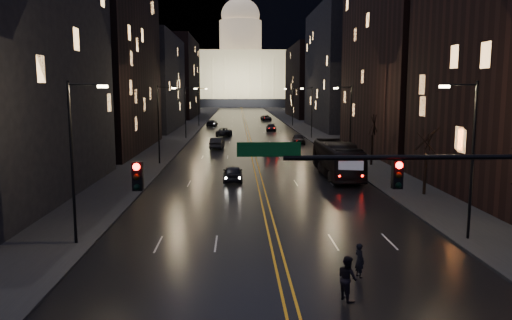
{
  "coord_description": "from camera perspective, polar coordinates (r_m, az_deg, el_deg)",
  "views": [
    {
      "loc": [
        -2.09,
        -16.96,
        8.54
      ],
      "look_at": [
        -0.93,
        13.4,
        4.24
      ],
      "focal_mm": 35.0,
      "sensor_mm": 36.0,
      "label": 1
    }
  ],
  "objects": [
    {
      "name": "bus",
      "position": [
        49.87,
        9.26,
        0.08
      ],
      "size": [
        2.94,
        12.32,
        3.43
      ],
      "primitive_type": "imported",
      "rotation": [
        0.0,
        0.0,
        0.01
      ],
      "color": "black",
      "rests_on": "ground"
    },
    {
      "name": "streetlamp_left_far",
      "position": [
        87.46,
        -7.95,
        5.71
      ],
      "size": [
        2.13,
        0.25,
        9.0
      ],
      "color": "black",
      "rests_on": "ground"
    },
    {
      "name": "receding_car_d",
      "position": [
        138.74,
        1.17,
        4.84
      ],
      "size": [
        3.01,
        5.66,
        1.51
      ],
      "primitive_type": "imported",
      "rotation": [
        0.0,
        0.0,
        0.09
      ],
      "color": "black",
      "rests_on": "ground"
    },
    {
      "name": "streetlamp_right_near",
      "position": [
        30.08,
        23.23,
        0.81
      ],
      "size": [
        2.13,
        0.25,
        9.0
      ],
      "color": "black",
      "rests_on": "ground"
    },
    {
      "name": "streetlamp_right_dist",
      "position": [
        117.72,
        4.13,
        6.35
      ],
      "size": [
        2.13,
        0.25,
        9.0
      ],
      "color": "black",
      "rests_on": "ground"
    },
    {
      "name": "streetlamp_left_near",
      "position": [
        28.54,
        -19.97,
        0.62
      ],
      "size": [
        2.13,
        0.25,
        9.0
      ],
      "color": "black",
      "rests_on": "ground"
    },
    {
      "name": "building_right_dist",
      "position": [
        158.67,
        6.26,
        8.9
      ],
      "size": [
        12.0,
        40.0,
        22.0
      ],
      "primitive_type": "cube",
      "color": "black",
      "rests_on": "ground"
    },
    {
      "name": "sidewalk_left",
      "position": [
        147.68,
        -6.83,
        4.71
      ],
      "size": [
        8.0,
        320.0,
        0.16
      ],
      "primitive_type": "cube",
      "color": "black",
      "rests_on": "ground"
    },
    {
      "name": "capitol",
      "position": [
        267.1,
        -1.76,
        9.9
      ],
      "size": [
        90.0,
        50.0,
        58.5
      ],
      "color": "black",
      "rests_on": "ground"
    },
    {
      "name": "building_left_far",
      "position": [
        110.6,
        -12.17,
        8.63
      ],
      "size": [
        12.0,
        34.0,
        20.0
      ],
      "primitive_type": "cube",
      "color": "black",
      "rests_on": "ground"
    },
    {
      "name": "streetlamp_left_dist",
      "position": [
        117.33,
        -6.49,
        6.32
      ],
      "size": [
        2.13,
        0.25,
        9.0
      ],
      "color": "black",
      "rests_on": "ground"
    },
    {
      "name": "streetlamp_right_far",
      "position": [
        87.98,
        6.28,
        5.76
      ],
      "size": [
        2.13,
        0.25,
        9.0
      ],
      "color": "black",
      "rests_on": "ground"
    },
    {
      "name": "building_right_mid",
      "position": [
        111.47,
        9.93,
        10.23
      ],
      "size": [
        12.0,
        34.0,
        26.0
      ],
      "primitive_type": "cube",
      "color": "black",
      "rests_on": "ground"
    },
    {
      "name": "oncoming_car_a",
      "position": [
        46.77,
        -2.66,
        -1.52
      ],
      "size": [
        1.83,
        4.5,
        1.53
      ],
      "primitive_type": "imported",
      "rotation": [
        0.0,
        0.0,
        3.15
      ],
      "color": "black",
      "rests_on": "ground"
    },
    {
      "name": "road",
      "position": [
        147.22,
        -1.37,
        4.73
      ],
      "size": [
        20.0,
        320.0,
        0.02
      ],
      "primitive_type": "cube",
      "color": "black",
      "rests_on": "ground"
    },
    {
      "name": "oncoming_car_b",
      "position": [
        72.91,
        -4.48,
        1.95
      ],
      "size": [
        2.1,
        5.09,
        1.64
      ],
      "primitive_type": "imported",
      "rotation": [
        0.0,
        0.0,
        3.07
      ],
      "color": "black",
      "rests_on": "ground"
    },
    {
      "name": "receding_car_b",
      "position": [
        78.98,
        4.9,
        2.41
      ],
      "size": [
        2.3,
        4.93,
        1.63
      ],
      "primitive_type": "imported",
      "rotation": [
        0.0,
        0.0,
        -0.08
      ],
      "color": "black",
      "rests_on": "ground"
    },
    {
      "name": "streetlamp_left_mid",
      "position": [
        57.72,
        -10.91,
        4.48
      ],
      "size": [
        2.13,
        0.25,
        9.0
      ],
      "color": "black",
      "rests_on": "ground"
    },
    {
      "name": "pedestrian_b",
      "position": [
        21.18,
        10.4,
        -13.12
      ],
      "size": [
        0.81,
        1.03,
        1.87
      ],
      "primitive_type": "imported",
      "rotation": [
        0.0,
        0.0,
        1.96
      ],
      "color": "black",
      "rests_on": "ground"
    },
    {
      "name": "traffic_signal",
      "position": [
        19.05,
        22.7,
        -2.96
      ],
      "size": [
        17.29,
        0.45,
        7.0
      ],
      "color": "black",
      "rests_on": "ground"
    },
    {
      "name": "tree_right_mid",
      "position": [
        41.97,
        18.91,
        2.14
      ],
      "size": [
        2.4,
        2.4,
        6.65
      ],
      "color": "black",
      "rests_on": "ground"
    },
    {
      "name": "building_left_mid",
      "position": [
        73.64,
        -17.45,
        11.95
      ],
      "size": [
        12.0,
        30.0,
        28.0
      ],
      "primitive_type": "cube",
      "color": "black",
      "rests_on": "ground"
    },
    {
      "name": "mountain_ridge",
      "position": [
        403.16,
        3.99,
        16.08
      ],
      "size": [
        520.0,
        60.0,
        130.0
      ],
      "primitive_type": "cube",
      "color": "black",
      "rests_on": "ground"
    },
    {
      "name": "pedestrian_a",
      "position": [
        23.69,
        11.75,
        -11.17
      ],
      "size": [
        0.56,
        0.68,
        1.61
      ],
      "primitive_type": "imported",
      "rotation": [
        0.0,
        0.0,
        1.92
      ],
      "color": "black",
      "rests_on": "ground"
    },
    {
      "name": "sidewalk_right",
      "position": [
        148.08,
        4.07,
        4.76
      ],
      "size": [
        8.0,
        320.0,
        0.16
      ],
      "primitive_type": "cube",
      "color": "black",
      "rests_on": "ground"
    },
    {
      "name": "building_left_dist",
      "position": [
        158.13,
        -9.17,
        9.21
      ],
      "size": [
        12.0,
        40.0,
        24.0
      ],
      "primitive_type": "cube",
      "color": "black",
      "rests_on": "ground"
    },
    {
      "name": "oncoming_car_d",
      "position": [
        117.58,
        -5.07,
        4.23
      ],
      "size": [
        2.67,
        5.39,
        1.5
      ],
      "primitive_type": "imported",
      "rotation": [
        0.0,
        0.0,
        3.03
      ],
      "color": "black",
      "rests_on": "ground"
    },
    {
      "name": "tree_right_far",
      "position": [
        57.13,
        13.16,
        3.82
      ],
      "size": [
        2.4,
        2.4,
        6.65
      ],
      "color": "black",
      "rests_on": "ground"
    },
    {
      "name": "center_line",
      "position": [
        147.22,
        -1.37,
        4.74
      ],
      "size": [
        0.62,
        320.0,
        0.01
      ],
      "primitive_type": "cube",
      "color": "orange",
      "rests_on": "road"
    },
    {
      "name": "building_right_tall",
      "position": [
        71.59,
        17.36,
        16.1
      ],
      "size": [
        12.0,
        30.0,
        38.0
      ],
      "primitive_type": "cube",
      "color": "black",
      "rests_on": "ground"
    },
    {
      "name": "receding_car_c",
      "position": [
        103.01,
        1.73,
        3.71
      ],
      "size": [
        2.29,
        5.16,
        1.47
      ],
      "primitive_type": "imported",
      "rotation": [
        0.0,
        0.0,
        -0.05
      ],
      "color": "black",
      "rests_on": "ground"
    },
    {
      "name": "oncoming_car_c",
      "position": [
        92.7,
        -3.66,
        3.24
      ],
      "size": [
        3.08,
        5.81,
        1.56
      ],
      "primitive_type": "imported",
      "rotation": [
        0.0,
        0.0,
        3.05
      ],
      "color": "black",
      "rests_on": "ground"
    },
    {
      "name": "receding_car_a",
      "position": [
        67.06,
        1.75,
        1.34
      ],
      "size": [
        1.92,
        4.41,
        1.41
      ],
      "primitive_type": "imported",
      "rotation": [
        0.0,
        0.0,
        0.1
      ],
      "color": "black",
      "rests_on": "ground"
    },
    {
      "name": "streetlamp_right_mid",
      "position": [
        58.5,
        10.59,
        4.53
      ],
      "size": [
        2.13,
        0.25,
        9.0
      ],
      "color": "black",
      "rests_on": "ground"
    }
  ]
}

